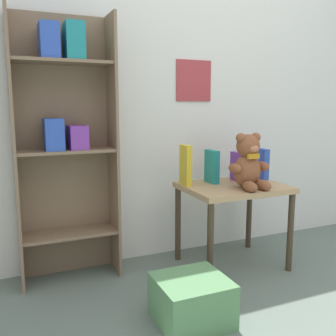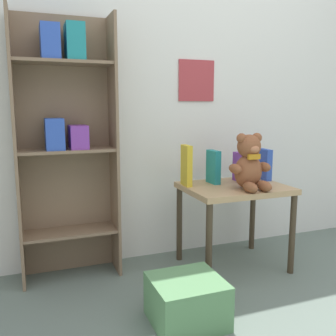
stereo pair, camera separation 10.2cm
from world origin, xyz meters
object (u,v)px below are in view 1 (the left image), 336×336
at_px(display_table, 233,196).
at_px(book_standing_blue, 261,164).
at_px(teddy_bear, 249,163).
at_px(bookshelf_side, 64,134).
at_px(book_standing_purple, 237,167).
at_px(storage_bin, 192,300).
at_px(book_standing_yellow, 186,165).
at_px(book_standing_teal, 212,167).

relative_size(display_table, book_standing_blue, 3.03).
bearing_deg(teddy_bear, bookshelf_side, 159.83).
height_order(teddy_bear, book_standing_blue, teddy_bear).
height_order(book_standing_purple, storage_bin, book_standing_purple).
xyz_separation_m(teddy_bear, book_standing_purple, (0.07, 0.23, -0.06)).
xyz_separation_m(display_table, book_standing_blue, (0.30, 0.10, 0.19)).
bearing_deg(bookshelf_side, book_standing_blue, -7.19).
distance_m(bookshelf_side, book_standing_blue, 1.38).
bearing_deg(bookshelf_side, book_standing_yellow, -12.34).
height_order(bookshelf_side, book_standing_yellow, bookshelf_side).
height_order(book_standing_yellow, book_standing_teal, book_standing_yellow).
bearing_deg(book_standing_teal, teddy_bear, -63.47).
bearing_deg(book_standing_purple, teddy_bear, -108.35).
distance_m(display_table, book_standing_teal, 0.24).
bearing_deg(display_table, book_standing_purple, 48.18).
height_order(book_standing_blue, storage_bin, book_standing_blue).
bearing_deg(book_standing_purple, book_standing_blue, -3.47).
bearing_deg(teddy_bear, book_standing_blue, 39.70).
height_order(display_table, book_standing_purple, book_standing_purple).
bearing_deg(bookshelf_side, display_table, -14.73).
distance_m(bookshelf_side, display_table, 1.16).
distance_m(teddy_bear, book_standing_teal, 0.27).
relative_size(display_table, book_standing_yellow, 2.47).
xyz_separation_m(book_standing_yellow, book_standing_purple, (0.40, 0.00, -0.03)).
relative_size(bookshelf_side, book_standing_blue, 7.46).
bearing_deg(book_standing_purple, book_standing_yellow, 178.56).
bearing_deg(book_standing_blue, book_standing_yellow, -178.16).
distance_m(book_standing_yellow, book_standing_purple, 0.40).
relative_size(display_table, teddy_bear, 1.87).
bearing_deg(bookshelf_side, book_standing_purple, -8.09).
xyz_separation_m(book_standing_purple, book_standing_blue, (0.20, -0.01, 0.01)).
xyz_separation_m(book_standing_yellow, book_standing_blue, (0.60, -0.01, -0.02)).
distance_m(teddy_bear, book_standing_purple, 0.25).
bearing_deg(teddy_bear, display_table, 103.90).
bearing_deg(book_standing_yellow, book_standing_purple, 2.87).
distance_m(book_standing_teal, book_standing_blue, 0.40).
bearing_deg(book_standing_blue, storage_bin, -142.01).
bearing_deg(book_standing_blue, bookshelf_side, 175.32).
bearing_deg(book_standing_yellow, display_table, -17.56).
xyz_separation_m(display_table, teddy_bear, (0.03, -0.12, 0.24)).
height_order(display_table, teddy_bear, teddy_bear).
distance_m(bookshelf_side, teddy_bear, 1.16).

